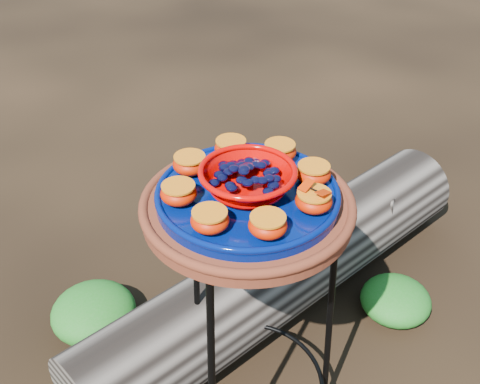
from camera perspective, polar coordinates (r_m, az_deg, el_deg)
plant_stand at (r=1.49m, az=0.61°, el=-12.94°), size 0.44×0.44×0.70m
terracotta_saucer at (r=1.24m, az=0.71°, el=-1.54°), size 0.43×0.43×0.04m
cobalt_plate at (r=1.22m, az=0.72°, el=-0.41°), size 0.37×0.37×0.02m
red_bowl at (r=1.20m, az=0.73°, el=1.07°), size 0.19×0.19×0.05m
glass_gems at (r=1.18m, az=0.75°, el=2.61°), size 0.14×0.14×0.02m
orange_half_0 at (r=1.16m, az=7.00°, el=-0.85°), size 0.07×0.07×0.04m
orange_half_1 at (r=1.24m, az=6.98°, el=1.75°), size 0.07×0.07×0.04m
orange_half_2 at (r=1.30m, az=3.79°, el=3.83°), size 0.07×0.07×0.04m
orange_half_3 at (r=1.31m, az=-0.86°, el=4.18°), size 0.07×0.07×0.04m
orange_half_4 at (r=1.26m, az=-4.77°, el=2.65°), size 0.07×0.07×0.04m
orange_half_5 at (r=1.18m, az=-5.84°, el=-0.13°), size 0.07×0.07×0.04m
orange_half_6 at (r=1.10m, az=-2.88°, el=-2.70°), size 0.07×0.07×0.04m
orange_half_7 at (r=1.09m, az=2.65°, el=-3.18°), size 0.07×0.07×0.04m
butterfly at (r=1.15m, az=7.09°, el=0.20°), size 0.08×0.06×0.01m
driftwood_log at (r=1.95m, az=4.08°, el=-7.50°), size 1.51×0.48×0.28m
foliage_right at (r=2.03m, az=14.55°, el=-9.80°), size 0.23×0.23×0.11m
foliage_back at (r=1.97m, az=-13.73°, el=-10.91°), size 0.27×0.27×0.13m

